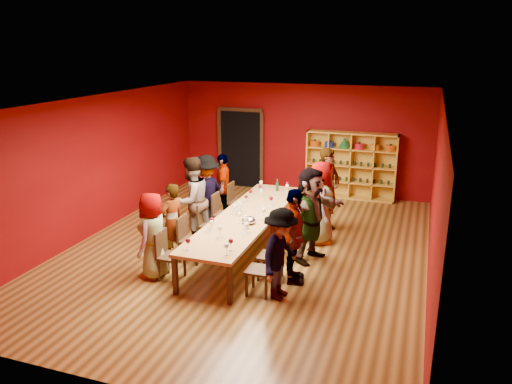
% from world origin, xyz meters
% --- Properties ---
extents(room_shell, '(7.10, 9.10, 3.04)m').
position_xyz_m(room_shell, '(0.00, 0.00, 1.50)').
color(room_shell, brown).
rests_on(room_shell, ground).
extents(tasting_table, '(1.10, 4.50, 0.75)m').
position_xyz_m(tasting_table, '(0.00, 0.00, 0.70)').
color(tasting_table, '#A17743').
rests_on(tasting_table, ground).
extents(doorway, '(1.40, 0.17, 2.30)m').
position_xyz_m(doorway, '(-1.80, 4.43, 1.12)').
color(doorway, black).
rests_on(doorway, ground).
extents(shelving_unit, '(2.40, 0.40, 1.80)m').
position_xyz_m(shelving_unit, '(1.40, 4.32, 0.98)').
color(shelving_unit, gold).
rests_on(shelving_unit, ground).
extents(chair_person_left_0, '(0.42, 0.42, 0.89)m').
position_xyz_m(chair_person_left_0, '(-0.91, -1.67, 0.50)').
color(chair_person_left_0, black).
rests_on(chair_person_left_0, ground).
extents(person_left_0, '(0.45, 0.78, 1.57)m').
position_xyz_m(person_left_0, '(-1.17, -1.67, 0.78)').
color(person_left_0, '#5772B2').
rests_on(person_left_0, ground).
extents(chair_person_left_1, '(0.42, 0.42, 0.89)m').
position_xyz_m(chair_person_left_1, '(-0.91, -0.86, 0.50)').
color(chair_person_left_1, black).
rests_on(chair_person_left_1, ground).
extents(person_left_1, '(0.57, 0.66, 1.52)m').
position_xyz_m(person_left_1, '(-1.23, -0.86, 0.76)').
color(person_left_1, '#151C3A').
rests_on(person_left_1, ground).
extents(chair_person_left_2, '(0.42, 0.42, 0.89)m').
position_xyz_m(chair_person_left_2, '(-0.91, 0.02, 0.50)').
color(chair_person_left_2, black).
rests_on(chair_person_left_2, ground).
extents(person_left_2, '(0.80, 1.01, 1.84)m').
position_xyz_m(person_left_2, '(-1.24, 0.02, 0.92)').
color(person_left_2, '#D58F8F').
rests_on(person_left_2, ground).
extents(chair_person_left_3, '(0.42, 0.42, 0.89)m').
position_xyz_m(chair_person_left_3, '(-0.91, 0.74, 0.50)').
color(chair_person_left_3, black).
rests_on(chair_person_left_3, ground).
extents(person_left_3, '(0.63, 1.18, 1.73)m').
position_xyz_m(person_left_3, '(-1.25, 0.74, 0.86)').
color(person_left_3, '#141838').
rests_on(person_left_3, ground).
extents(chair_person_left_4, '(0.42, 0.42, 0.89)m').
position_xyz_m(chair_person_left_4, '(-0.91, 1.65, 0.50)').
color(chair_person_left_4, black).
rests_on(chair_person_left_4, ground).
extents(person_left_4, '(0.68, 1.01, 1.58)m').
position_xyz_m(person_left_4, '(-1.21, 1.65, 0.79)').
color(person_left_4, '#5B84BB').
rests_on(person_left_4, ground).
extents(chair_person_right_0, '(0.42, 0.42, 0.89)m').
position_xyz_m(chair_person_right_0, '(0.91, -1.68, 0.50)').
color(chair_person_right_0, black).
rests_on(chair_person_right_0, ground).
extents(person_right_0, '(0.55, 1.05, 1.55)m').
position_xyz_m(person_right_0, '(1.19, -1.68, 0.78)').
color(person_right_0, '#151D3A').
rests_on(person_right_0, ground).
extents(chair_person_right_1, '(0.42, 0.42, 0.89)m').
position_xyz_m(chair_person_right_1, '(0.91, -1.08, 0.50)').
color(chair_person_right_1, black).
rests_on(chair_person_right_1, ground).
extents(person_right_1, '(0.68, 1.08, 1.71)m').
position_xyz_m(person_right_1, '(1.24, -1.08, 0.86)').
color(person_right_1, '#4C4C51').
rests_on(person_right_1, ground).
extents(chair_person_right_2, '(0.42, 0.42, 0.89)m').
position_xyz_m(chair_person_right_2, '(0.91, -0.05, 0.50)').
color(chair_person_right_2, black).
rests_on(chair_person_right_2, ground).
extents(person_right_2, '(1.05, 1.78, 1.85)m').
position_xyz_m(person_right_2, '(1.31, -0.05, 0.93)').
color(person_right_2, '#49494E').
rests_on(person_right_2, ground).
extents(chair_person_right_3, '(0.42, 0.42, 0.89)m').
position_xyz_m(chair_person_right_3, '(0.91, 0.90, 0.50)').
color(chair_person_right_3, black).
rests_on(chair_person_right_3, ground).
extents(person_right_3, '(0.70, 0.95, 1.75)m').
position_xyz_m(person_right_3, '(1.30, 0.90, 0.87)').
color(person_right_3, pink).
rests_on(person_right_3, ground).
extents(chair_person_right_4, '(0.42, 0.42, 0.89)m').
position_xyz_m(chair_person_right_4, '(0.91, 1.65, 0.50)').
color(chair_person_right_4, black).
rests_on(chair_person_right_4, ground).
extents(person_right_4, '(0.73, 0.83, 1.88)m').
position_xyz_m(person_right_4, '(1.30, 1.65, 0.94)').
color(person_right_4, '#4D4C51').
rests_on(person_right_4, ground).
extents(wine_glass_0, '(0.09, 0.09, 0.21)m').
position_xyz_m(wine_glass_0, '(0.35, -1.95, 0.90)').
color(wine_glass_0, silver).
rests_on(wine_glass_0, tasting_table).
extents(wine_glass_1, '(0.09, 0.09, 0.21)m').
position_xyz_m(wine_glass_1, '(0.01, -0.46, 0.90)').
color(wine_glass_1, silver).
rests_on(wine_glass_1, tasting_table).
extents(wine_glass_2, '(0.09, 0.09, 0.21)m').
position_xyz_m(wine_glass_2, '(0.29, 1.92, 0.90)').
color(wine_glass_2, silver).
rests_on(wine_glass_2, tasting_table).
extents(wine_glass_3, '(0.08, 0.08, 0.21)m').
position_xyz_m(wine_glass_3, '(-0.33, -1.97, 0.90)').
color(wine_glass_3, silver).
rests_on(wine_glass_3, tasting_table).
extents(wine_glass_4, '(0.09, 0.09, 0.22)m').
position_xyz_m(wine_glass_4, '(-0.05, -1.26, 0.91)').
color(wine_glass_4, silver).
rests_on(wine_glass_4, tasting_table).
extents(wine_glass_5, '(0.08, 0.08, 0.20)m').
position_xyz_m(wine_glass_5, '(-0.27, -0.01, 0.90)').
color(wine_glass_5, silver).
rests_on(wine_glass_5, tasting_table).
extents(wine_glass_6, '(0.09, 0.09, 0.22)m').
position_xyz_m(wine_glass_6, '(-0.30, 1.06, 0.91)').
color(wine_glass_6, silver).
rests_on(wine_glass_6, tasting_table).
extents(wine_glass_7, '(0.09, 0.09, 0.22)m').
position_xyz_m(wine_glass_7, '(0.33, -0.97, 0.91)').
color(wine_glass_7, silver).
rests_on(wine_glass_7, tasting_table).
extents(wine_glass_8, '(0.08, 0.08, 0.21)m').
position_xyz_m(wine_glass_8, '(-0.37, -0.90, 0.90)').
color(wine_glass_8, silver).
rests_on(wine_glass_8, tasting_table).
extents(wine_glass_9, '(0.09, 0.09, 0.22)m').
position_xyz_m(wine_glass_9, '(0.37, -0.08, 0.91)').
color(wine_glass_9, silver).
rests_on(wine_glass_9, tasting_table).
extents(wine_glass_10, '(0.09, 0.09, 0.22)m').
position_xyz_m(wine_glass_10, '(0.27, 0.72, 0.91)').
color(wine_glass_10, silver).
rests_on(wine_glass_10, tasting_table).
extents(wine_glass_11, '(0.08, 0.08, 0.20)m').
position_xyz_m(wine_glass_11, '(0.33, 1.77, 0.90)').
color(wine_glass_11, silver).
rests_on(wine_glass_11, tasting_table).
extents(wine_glass_12, '(0.08, 0.08, 0.21)m').
position_xyz_m(wine_glass_12, '(0.35, -1.75, 0.90)').
color(wine_glass_12, silver).
rests_on(wine_glass_12, tasting_table).
extents(wine_glass_13, '(0.07, 0.07, 0.19)m').
position_xyz_m(wine_glass_13, '(-0.12, 1.23, 0.88)').
color(wine_glass_13, silver).
rests_on(wine_glass_13, tasting_table).
extents(wine_glass_14, '(0.07, 0.07, 0.18)m').
position_xyz_m(wine_glass_14, '(-0.30, 0.75, 0.88)').
color(wine_glass_14, silver).
rests_on(wine_glass_14, tasting_table).
extents(wine_glass_15, '(0.07, 0.07, 0.18)m').
position_xyz_m(wine_glass_15, '(-0.27, 1.60, 0.88)').
color(wine_glass_15, silver).
rests_on(wine_glass_15, tasting_table).
extents(wine_glass_16, '(0.08, 0.08, 0.19)m').
position_xyz_m(wine_glass_16, '(0.31, -0.87, 0.89)').
color(wine_glass_16, silver).
rests_on(wine_glass_16, tasting_table).
extents(wine_glass_17, '(0.09, 0.09, 0.21)m').
position_xyz_m(wine_glass_17, '(-0.32, 1.83, 0.90)').
color(wine_glass_17, silver).
rests_on(wine_glass_17, tasting_table).
extents(wine_glass_18, '(0.08, 0.08, 0.21)m').
position_xyz_m(wine_glass_18, '(-0.32, -1.03, 0.90)').
color(wine_glass_18, silver).
rests_on(wine_glass_18, tasting_table).
extents(spittoon_bowl, '(0.27, 0.27, 0.15)m').
position_xyz_m(spittoon_bowl, '(0.19, -0.45, 0.81)').
color(spittoon_bowl, '#AEB0B5').
rests_on(spittoon_bowl, tasting_table).
extents(carafe_a, '(0.13, 0.13, 0.27)m').
position_xyz_m(carafe_a, '(-0.17, -0.02, 0.87)').
color(carafe_a, silver).
rests_on(carafe_a, tasting_table).
extents(carafe_b, '(0.12, 0.12, 0.26)m').
position_xyz_m(carafe_b, '(0.24, -0.71, 0.87)').
color(carafe_b, silver).
rests_on(carafe_b, tasting_table).
extents(wine_bottle, '(0.08, 0.08, 0.29)m').
position_xyz_m(wine_bottle, '(0.07, 1.83, 0.86)').
color(wine_bottle, '#13351A').
rests_on(wine_bottle, tasting_table).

